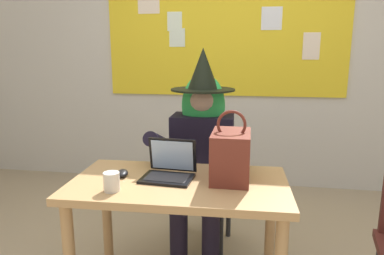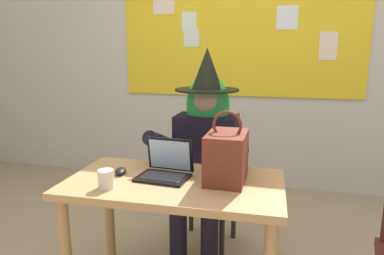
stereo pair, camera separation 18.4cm
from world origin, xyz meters
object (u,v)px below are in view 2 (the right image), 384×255
object	(u,v)px
desk_main	(174,200)
coffee_mug	(106,179)
laptop	(166,168)
handbag	(227,156)
person_costumed	(205,143)
chair_at_desk	(209,177)
computer_mouse	(121,171)

from	to	relation	value
desk_main	coffee_mug	xyz separation A→B (m)	(-0.30, -0.19, 0.16)
laptop	coffee_mug	size ratio (longest dim) A/B	3.02
desk_main	handbag	world-z (taller)	handbag
desk_main	coffee_mug	world-z (taller)	coffee_mug
coffee_mug	handbag	bearing A→B (deg)	24.66
laptop	desk_main	bearing A→B (deg)	-33.54
desk_main	handbag	distance (m)	0.37
person_costumed	laptop	world-z (taller)	person_costumed
laptop	handbag	xyz separation A→B (m)	(0.33, 0.02, 0.09)
person_costumed	coffee_mug	distance (m)	0.81
laptop	chair_at_desk	bearing A→B (deg)	83.70
coffee_mug	computer_mouse	bearing A→B (deg)	96.40
laptop	handbag	world-z (taller)	handbag
desk_main	laptop	xyz separation A→B (m)	(-0.06, 0.05, 0.16)
person_costumed	desk_main	bearing A→B (deg)	-5.39
person_costumed	laptop	bearing A→B (deg)	-12.89
computer_mouse	laptop	bearing A→B (deg)	-10.21
desk_main	chair_at_desk	world-z (taller)	chair_at_desk
computer_mouse	handbag	world-z (taller)	handbag
handbag	coffee_mug	world-z (taller)	handbag
chair_at_desk	computer_mouse	bearing A→B (deg)	-24.73
chair_at_desk	coffee_mug	xyz separation A→B (m)	(-0.35, -0.86, 0.26)
chair_at_desk	person_costumed	world-z (taller)	person_costumed
chair_at_desk	person_costumed	size ratio (longest dim) A/B	0.63
chair_at_desk	laptop	xyz separation A→B (m)	(-0.12, -0.62, 0.26)
desk_main	chair_at_desk	distance (m)	0.68
desk_main	computer_mouse	bearing A→B (deg)	175.38
desk_main	chair_at_desk	bearing A→B (deg)	85.60
desk_main	handbag	size ratio (longest dim) A/B	3.09
person_costumed	coffee_mug	bearing A→B (deg)	-25.65
computer_mouse	desk_main	bearing A→B (deg)	-19.88
person_costumed	computer_mouse	size ratio (longest dim) A/B	13.59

